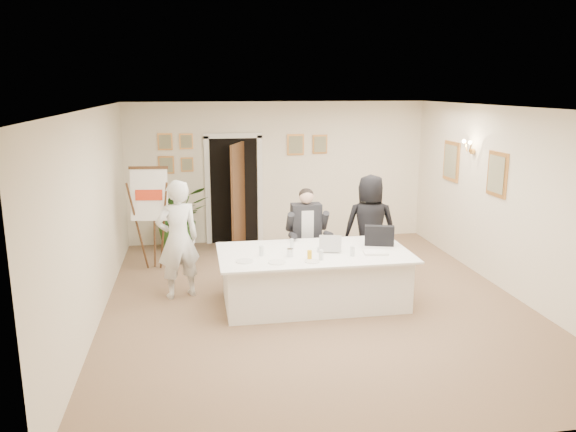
# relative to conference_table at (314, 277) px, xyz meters

# --- Properties ---
(floor) EXTENTS (7.00, 7.00, 0.00)m
(floor) POSITION_rel_conference_table_xyz_m (0.02, 0.04, -0.39)
(floor) COLOR brown
(floor) RESTS_ON ground
(ceiling) EXTENTS (6.00, 7.00, 0.02)m
(ceiling) POSITION_rel_conference_table_xyz_m (0.02, 0.04, 2.41)
(ceiling) COLOR white
(ceiling) RESTS_ON wall_back
(wall_back) EXTENTS (6.00, 0.10, 2.80)m
(wall_back) POSITION_rel_conference_table_xyz_m (0.02, 3.54, 1.01)
(wall_back) COLOR silver
(wall_back) RESTS_ON floor
(wall_front) EXTENTS (6.00, 0.10, 2.80)m
(wall_front) POSITION_rel_conference_table_xyz_m (0.02, -3.46, 1.01)
(wall_front) COLOR silver
(wall_front) RESTS_ON floor
(wall_left) EXTENTS (0.10, 7.00, 2.80)m
(wall_left) POSITION_rel_conference_table_xyz_m (-2.98, 0.04, 1.01)
(wall_left) COLOR silver
(wall_left) RESTS_ON floor
(wall_right) EXTENTS (0.10, 7.00, 2.80)m
(wall_right) POSITION_rel_conference_table_xyz_m (3.02, 0.04, 1.01)
(wall_right) COLOR silver
(wall_right) RESTS_ON floor
(doorway) EXTENTS (1.14, 0.86, 2.20)m
(doorway) POSITION_rel_conference_table_xyz_m (-0.86, 3.36, 0.65)
(doorway) COLOR black
(doorway) RESTS_ON floor
(pictures_back_wall) EXTENTS (3.40, 0.06, 0.80)m
(pictures_back_wall) POSITION_rel_conference_table_xyz_m (-0.78, 3.51, 1.46)
(pictures_back_wall) COLOR #CF8D46
(pictures_back_wall) RESTS_ON wall_back
(pictures_right_wall) EXTENTS (0.06, 2.20, 0.80)m
(pictures_right_wall) POSITION_rel_conference_table_xyz_m (2.99, 1.24, 1.36)
(pictures_right_wall) COLOR #CF8D46
(pictures_right_wall) RESTS_ON wall_right
(wall_sconce) EXTENTS (0.20, 0.30, 0.24)m
(wall_sconce) POSITION_rel_conference_table_xyz_m (2.92, 1.24, 1.71)
(wall_sconce) COLOR #BE873C
(wall_sconce) RESTS_ON wall_right
(conference_table) EXTENTS (2.73, 1.46, 0.78)m
(conference_table) POSITION_rel_conference_table_xyz_m (0.00, 0.00, 0.00)
(conference_table) COLOR white
(conference_table) RESTS_ON floor
(seated_man) EXTENTS (0.74, 0.77, 1.52)m
(seated_man) POSITION_rel_conference_table_xyz_m (0.10, 1.03, 0.37)
(seated_man) COLOR black
(seated_man) RESTS_ON floor
(flip_chart) EXTENTS (0.63, 0.42, 1.76)m
(flip_chart) POSITION_rel_conference_table_xyz_m (-2.39, 1.97, 0.42)
(flip_chart) COLOR #3E2713
(flip_chart) RESTS_ON floor
(standing_man) EXTENTS (0.75, 0.62, 1.77)m
(standing_man) POSITION_rel_conference_table_xyz_m (-1.92, 0.59, 0.49)
(standing_man) COLOR silver
(standing_man) RESTS_ON floor
(standing_woman) EXTENTS (0.93, 0.70, 1.72)m
(standing_woman) POSITION_rel_conference_table_xyz_m (1.13, 0.94, 0.47)
(standing_woman) COLOR black
(standing_woman) RESTS_ON floor
(potted_palm) EXTENTS (1.28, 1.16, 1.25)m
(potted_palm) POSITION_rel_conference_table_xyz_m (-1.98, 3.22, 0.23)
(potted_palm) COLOR #2B581D
(potted_palm) RESTS_ON floor
(laptop) EXTENTS (0.39, 0.41, 0.28)m
(laptop) POSITION_rel_conference_table_xyz_m (0.22, 0.02, 0.52)
(laptop) COLOR #B7BABC
(laptop) RESTS_ON conference_table
(laptop_bag) EXTENTS (0.44, 0.23, 0.30)m
(laptop_bag) POSITION_rel_conference_table_xyz_m (1.02, 0.16, 0.53)
(laptop_bag) COLOR black
(laptop_bag) RESTS_ON conference_table
(paper_stack) EXTENTS (0.37, 0.28, 0.03)m
(paper_stack) POSITION_rel_conference_table_xyz_m (0.84, -0.24, 0.40)
(paper_stack) COLOR white
(paper_stack) RESTS_ON conference_table
(plate_left) EXTENTS (0.28, 0.28, 0.01)m
(plate_left) POSITION_rel_conference_table_xyz_m (-1.02, -0.31, 0.39)
(plate_left) COLOR white
(plate_left) RESTS_ON conference_table
(plate_mid) EXTENTS (0.29, 0.29, 0.01)m
(plate_mid) POSITION_rel_conference_table_xyz_m (-0.60, -0.43, 0.39)
(plate_mid) COLOR white
(plate_mid) RESTS_ON conference_table
(plate_near) EXTENTS (0.26, 0.26, 0.01)m
(plate_near) POSITION_rel_conference_table_xyz_m (-0.13, -0.47, 0.39)
(plate_near) COLOR white
(plate_near) RESTS_ON conference_table
(glass_a) EXTENTS (0.08, 0.08, 0.14)m
(glass_a) POSITION_rel_conference_table_xyz_m (-0.76, -0.06, 0.45)
(glass_a) COLOR silver
(glass_a) RESTS_ON conference_table
(glass_b) EXTENTS (0.08, 0.08, 0.14)m
(glass_b) POSITION_rel_conference_table_xyz_m (0.01, -0.40, 0.45)
(glass_b) COLOR silver
(glass_b) RESTS_ON conference_table
(glass_c) EXTENTS (0.07, 0.07, 0.14)m
(glass_c) POSITION_rel_conference_table_xyz_m (0.48, -0.29, 0.45)
(glass_c) COLOR silver
(glass_c) RESTS_ON conference_table
(glass_d) EXTENTS (0.07, 0.07, 0.14)m
(glass_d) POSITION_rel_conference_table_xyz_m (-0.28, 0.23, 0.45)
(glass_d) COLOR silver
(glass_d) RESTS_ON conference_table
(oj_glass) EXTENTS (0.08, 0.08, 0.13)m
(oj_glass) POSITION_rel_conference_table_xyz_m (-0.14, -0.36, 0.45)
(oj_glass) COLOR gold
(oj_glass) RESTS_ON conference_table
(steel_jug) EXTENTS (0.12, 0.12, 0.11)m
(steel_jug) POSITION_rel_conference_table_xyz_m (-0.38, -0.17, 0.44)
(steel_jug) COLOR silver
(steel_jug) RESTS_ON conference_table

